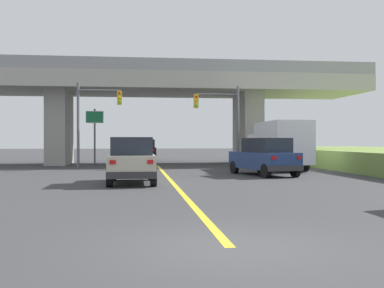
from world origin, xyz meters
name	(u,v)px	position (x,y,z in m)	size (l,w,h in m)	color
ground	(156,164)	(0.00, 30.69, 0.00)	(160.00, 160.00, 0.00)	#353538
overpass_bridge	(156,93)	(0.00, 30.69, 5.76)	(33.55, 8.11, 7.95)	#A8A59E
lane_divider_stripe	(171,181)	(0.00, 13.81, 0.00)	(0.20, 27.62, 0.01)	yellow
suv_lead	(132,160)	(-1.79, 12.85, 1.01)	(2.02, 4.40, 2.02)	#B7B29E
suv_crossing	(264,157)	(5.28, 16.97, 1.02)	(3.01, 5.12, 2.02)	navy
box_truck	(279,144)	(7.64, 22.01, 1.63)	(2.33, 7.56, 3.09)	silver
sedan_oncoming	(145,150)	(-0.71, 37.65, 1.01)	(1.98, 4.27, 2.02)	black
traffic_signal_nearside	(223,115)	(4.42, 24.50, 3.66)	(3.20, 0.36, 5.68)	#56595E
traffic_signal_farside	(93,113)	(-4.50, 24.51, 3.74)	(3.00, 0.36, 5.78)	#56595E
highway_sign	(95,125)	(-4.76, 28.97, 3.11)	(1.35, 0.17, 4.32)	#56595E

